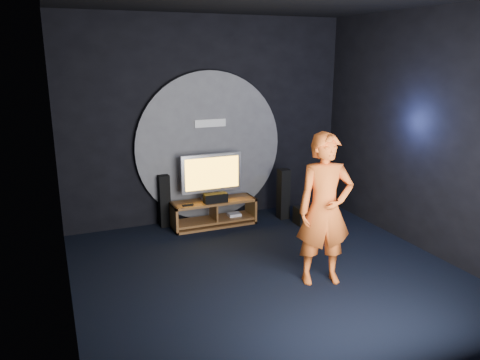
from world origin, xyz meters
name	(u,v)px	position (x,y,z in m)	size (l,w,h in m)	color
floor	(270,274)	(0.00, 0.00, 0.00)	(5.00, 5.00, 0.00)	black
back_wall	(208,121)	(0.00, 2.50, 1.75)	(5.00, 0.04, 3.50)	black
front_wall	(416,203)	(0.00, -2.50, 1.75)	(5.00, 0.04, 3.50)	black
left_wall	(58,163)	(-2.50, 0.00, 1.75)	(0.04, 5.00, 3.50)	black
right_wall	(428,133)	(2.50, 0.00, 1.75)	(0.04, 5.00, 3.50)	black
wall_disc_panel	(210,147)	(0.00, 2.44, 1.30)	(2.60, 0.11, 2.60)	#515156
media_console	(214,214)	(-0.07, 2.05, 0.19)	(1.44, 0.45, 0.45)	brown
tv	(212,175)	(-0.08, 2.12, 0.88)	(1.06, 0.22, 0.79)	silver
center_speaker	(216,198)	(-0.08, 1.94, 0.53)	(0.40, 0.15, 0.15)	black
remote	(188,205)	(-0.56, 1.93, 0.46)	(0.18, 0.05, 0.02)	black
tower_speaker_left	(164,201)	(-0.86, 2.35, 0.45)	(0.18, 0.20, 0.90)	black
tower_speaker_right	(283,194)	(1.20, 1.93, 0.45)	(0.18, 0.20, 0.90)	black
subwoofer	(304,215)	(1.39, 1.53, 0.15)	(0.28, 0.28, 0.30)	black
player	(325,210)	(0.54, -0.42, 0.97)	(0.71, 0.47, 1.95)	#D6581D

